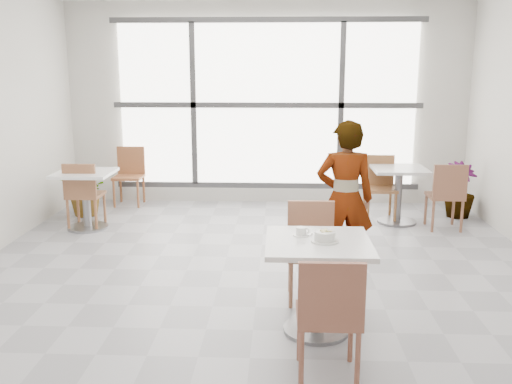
{
  "coord_description": "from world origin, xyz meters",
  "views": [
    {
      "loc": [
        0.2,
        -4.95,
        2.04
      ],
      "look_at": [
        0.0,
        -0.3,
        1.0
      ],
      "focal_mm": 39.07,
      "sensor_mm": 36.0,
      "label": 1
    }
  ],
  "objects_px": {
    "chair_near": "(329,311)",
    "bg_chair_left_near": "(83,191)",
    "coffee_cup": "(301,232)",
    "bg_chair_left_far": "(130,172)",
    "bg_chair_right_far": "(379,183)",
    "bg_table_left": "(86,192)",
    "plant_right": "(459,190)",
    "main_table": "(318,269)",
    "chair_far": "(311,244)",
    "plant_left": "(87,190)",
    "oatmeal_bowl": "(325,236)",
    "bg_chair_right_near": "(447,192)",
    "person": "(345,199)",
    "bg_table_right": "(398,187)"
  },
  "relations": [
    {
      "from": "person",
      "to": "bg_table_right",
      "type": "xyz_separation_m",
      "value": [
        0.94,
        1.95,
        -0.29
      ]
    },
    {
      "from": "bg_table_right",
      "to": "bg_chair_left_far",
      "type": "distance_m",
      "value": 3.97
    },
    {
      "from": "bg_table_right",
      "to": "bg_chair_right_near",
      "type": "distance_m",
      "value": 0.64
    },
    {
      "from": "bg_chair_right_far",
      "to": "bg_chair_right_near",
      "type": "bearing_deg",
      "value": -35.91
    },
    {
      "from": "person",
      "to": "bg_table_right",
      "type": "distance_m",
      "value": 2.19
    },
    {
      "from": "bg_chair_right_far",
      "to": "plant_left",
      "type": "xyz_separation_m",
      "value": [
        -4.07,
        -0.03,
        -0.13
      ]
    },
    {
      "from": "person",
      "to": "plant_left",
      "type": "relative_size",
      "value": 2.12
    },
    {
      "from": "chair_near",
      "to": "bg_chair_right_near",
      "type": "xyz_separation_m",
      "value": [
        1.79,
        3.62,
        0.0
      ]
    },
    {
      "from": "chair_far",
      "to": "plant_left",
      "type": "relative_size",
      "value": 1.19
    },
    {
      "from": "chair_far",
      "to": "oatmeal_bowl",
      "type": "xyz_separation_m",
      "value": [
        0.06,
        -0.72,
        0.29
      ]
    },
    {
      "from": "oatmeal_bowl",
      "to": "plant_right",
      "type": "xyz_separation_m",
      "value": [
        2.15,
        3.61,
        -0.41
      ]
    },
    {
      "from": "bg_chair_right_near",
      "to": "bg_table_left",
      "type": "bearing_deg",
      "value": 1.49
    },
    {
      "from": "bg_table_left",
      "to": "bg_chair_right_far",
      "type": "distance_m",
      "value": 3.91
    },
    {
      "from": "chair_far",
      "to": "bg_chair_left_near",
      "type": "height_order",
      "value": "same"
    },
    {
      "from": "bg_table_right",
      "to": "bg_chair_right_far",
      "type": "bearing_deg",
      "value": 135.8
    },
    {
      "from": "chair_far",
      "to": "bg_chair_left_far",
      "type": "relative_size",
      "value": 1.0
    },
    {
      "from": "bg_chair_right_near",
      "to": "bg_chair_left_far",
      "type": "bearing_deg",
      "value": -15.77
    },
    {
      "from": "coffee_cup",
      "to": "bg_chair_right_far",
      "type": "distance_m",
      "value": 3.54
    },
    {
      "from": "main_table",
      "to": "bg_chair_left_near",
      "type": "distance_m",
      "value": 3.95
    },
    {
      "from": "oatmeal_bowl",
      "to": "bg_chair_left_far",
      "type": "relative_size",
      "value": 0.24
    },
    {
      "from": "main_table",
      "to": "coffee_cup",
      "type": "xyz_separation_m",
      "value": [
        -0.12,
        0.13,
        0.26
      ]
    },
    {
      "from": "chair_far",
      "to": "plant_left",
      "type": "xyz_separation_m",
      "value": [
        -2.99,
        2.73,
        -0.13
      ]
    },
    {
      "from": "main_table",
      "to": "bg_table_left",
      "type": "relative_size",
      "value": 1.07
    },
    {
      "from": "chair_far",
      "to": "coffee_cup",
      "type": "bearing_deg",
      "value": -100.99
    },
    {
      "from": "bg_chair_right_far",
      "to": "plant_right",
      "type": "height_order",
      "value": "bg_chair_right_far"
    },
    {
      "from": "bg_chair_left_far",
      "to": "bg_chair_right_far",
      "type": "relative_size",
      "value": 1.0
    },
    {
      "from": "bg_chair_left_far",
      "to": "oatmeal_bowl",
      "type": "bearing_deg",
      "value": -57.8
    },
    {
      "from": "coffee_cup",
      "to": "bg_chair_left_far",
      "type": "distance_m",
      "value": 4.72
    },
    {
      "from": "chair_near",
      "to": "person",
      "type": "xyz_separation_m",
      "value": [
        0.31,
        2.01,
        0.28
      ]
    },
    {
      "from": "plant_right",
      "to": "bg_chair_left_far",
      "type": "bearing_deg",
      "value": 173.28
    },
    {
      "from": "main_table",
      "to": "coffee_cup",
      "type": "bearing_deg",
      "value": 134.34
    },
    {
      "from": "chair_far",
      "to": "plant_right",
      "type": "bearing_deg",
      "value": 52.56
    },
    {
      "from": "bg_table_left",
      "to": "bg_chair_right_near",
      "type": "xyz_separation_m",
      "value": [
        4.61,
        0.12,
        0.01
      ]
    },
    {
      "from": "bg_chair_left_far",
      "to": "chair_near",
      "type": "bearing_deg",
      "value": -61.77
    },
    {
      "from": "bg_chair_right_far",
      "to": "bg_chair_left_near",
      "type": "bearing_deg",
      "value": -169.97
    },
    {
      "from": "coffee_cup",
      "to": "bg_chair_right_near",
      "type": "xyz_separation_m",
      "value": [
        1.95,
        2.78,
        -0.28
      ]
    },
    {
      "from": "coffee_cup",
      "to": "bg_chair_left_near",
      "type": "distance_m",
      "value": 3.78
    },
    {
      "from": "bg_table_left",
      "to": "plant_left",
      "type": "height_order",
      "value": "bg_table_left"
    },
    {
      "from": "main_table",
      "to": "bg_chair_right_far",
      "type": "xyz_separation_m",
      "value": [
        1.07,
        3.45,
        -0.02
      ]
    },
    {
      "from": "oatmeal_bowl",
      "to": "coffee_cup",
      "type": "distance_m",
      "value": 0.23
    },
    {
      "from": "bg_chair_left_near",
      "to": "bg_chair_left_far",
      "type": "bearing_deg",
      "value": -99.56
    },
    {
      "from": "person",
      "to": "bg_chair_left_near",
      "type": "xyz_separation_m",
      "value": [
        -3.16,
        1.48,
        -0.28
      ]
    },
    {
      "from": "plant_right",
      "to": "coffee_cup",
      "type": "bearing_deg",
      "value": -123.89
    },
    {
      "from": "main_table",
      "to": "bg_chair_left_far",
      "type": "height_order",
      "value": "bg_chair_left_far"
    },
    {
      "from": "plant_left",
      "to": "plant_right",
      "type": "bearing_deg",
      "value": 1.76
    },
    {
      "from": "coffee_cup",
      "to": "bg_chair_right_near",
      "type": "bearing_deg",
      "value": 54.94
    },
    {
      "from": "oatmeal_bowl",
      "to": "bg_chair_right_far",
      "type": "distance_m",
      "value": 3.64
    },
    {
      "from": "chair_far",
      "to": "oatmeal_bowl",
      "type": "relative_size",
      "value": 4.14
    },
    {
      "from": "chair_near",
      "to": "bg_chair_left_near",
      "type": "distance_m",
      "value": 4.5
    },
    {
      "from": "bg_chair_right_far",
      "to": "bg_table_left",
      "type": "bearing_deg",
      "value": -170.17
    }
  ]
}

